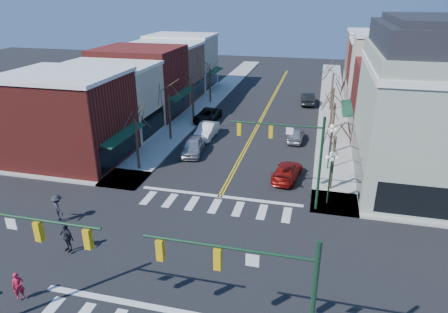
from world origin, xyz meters
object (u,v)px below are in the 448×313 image
Objects in this scene: victorian_corner at (444,106)px; car_left_mid at (207,131)px; pedestrian_red_a at (18,286)px; car_left_near at (193,146)px; car_right_near at (287,171)px; lamppost_corner at (331,169)px; car_left_far at (207,115)px; car_right_mid at (296,135)px; car_right_far at (308,99)px; pedestrian_dark_a at (67,237)px; lamppost_midblock at (331,139)px; pedestrian_dark_b at (58,208)px.

victorian_corner is 22.93m from car_left_mid.
pedestrian_red_a is (-2.50, -26.42, 0.12)m from car_left_mid.
car_left_mid is at bearing 81.96° from car_left_near.
car_left_near is at bearing -12.33° from car_right_near.
lamppost_corner is 0.81× the size of car_left_far.
car_right_far reaches higher than car_right_mid.
pedestrian_dark_a is (-0.92, -27.97, 0.36)m from car_left_far.
victorian_corner is 29.21m from pedestrian_dark_a.
lamppost_midblock is at bearing -35.92° from car_left_far.
pedestrian_dark_a reaches higher than car_left_far.
lamppost_midblock is 25.99m from pedestrian_red_a.
car_right_near is (-11.70, -2.22, -5.96)m from victorian_corner.
car_left_far is (-14.58, 17.97, -2.22)m from lamppost_corner.
lamppost_corner is at bearing -42.48° from car_left_mid.
car_right_far is at bearing -89.49° from car_right_mid.
victorian_corner is 3.52× the size of car_right_mid.
pedestrian_dark_b is (-2.70, 7.26, 0.19)m from pedestrian_red_a.
car_right_far is (10.09, 21.66, 0.02)m from car_left_near.
car_right_mid is 2.12× the size of pedestrian_dark_a.
pedestrian_dark_a is 4.03m from pedestrian_dark_b.
pedestrian_dark_a reaches higher than car_right_near.
car_right_far is at bearing -83.28° from car_right_near.
victorian_corner is 2.93× the size of car_left_mid.
car_right_near is 1.19× the size of car_right_mid.
car_right_mid is 15.63m from car_right_far.
pedestrian_dark_b is (-5.18, -14.30, 0.30)m from car_left_near.
car_right_mid is (-11.70, 7.34, -5.97)m from victorian_corner.
car_right_far is 40.94m from pedestrian_dark_a.
car_left_far is 1.06× the size of car_right_far.
lamppost_midblock reaches higher than pedestrian_red_a.
pedestrian_dark_a is (-23.80, -16.00, -5.55)m from victorian_corner.
pedestrian_dark_b is at bearing 43.86° from car_right_near.
car_right_mid is (9.60, 1.18, -0.11)m from car_left_mid.
victorian_corner reaches higher than car_left_far.
car_left_mid is at bearing 163.87° from victorian_corner.
pedestrian_red_a is at bearing -104.41° from car_left_near.
victorian_corner is 30.03m from pedestrian_dark_b.
victorian_corner is at bearing 35.86° from lamppost_corner.
car_left_mid is 22.30m from pedestrian_dark_a.
pedestrian_dark_a is (-12.57, -38.96, 0.27)m from car_right_far.
car_right_far is (-2.93, 28.96, -2.13)m from lamppost_corner.
car_right_near is at bearing -27.96° from car_left_near.
victorian_corner is at bearing -15.52° from car_left_mid.
victorian_corner reaches higher than pedestrian_dark_b.
car_right_mid is 26.29m from pedestrian_dark_a.
victorian_corner is 2.82× the size of car_right_far.
car_right_near is (9.62, -3.52, -0.11)m from car_left_near.
pedestrian_dark_b is at bearing 56.20° from car_right_mid.
pedestrian_dark_b is at bearing -158.96° from lamppost_corner.
car_right_mid is at bearing 7.60° from car_left_mid.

